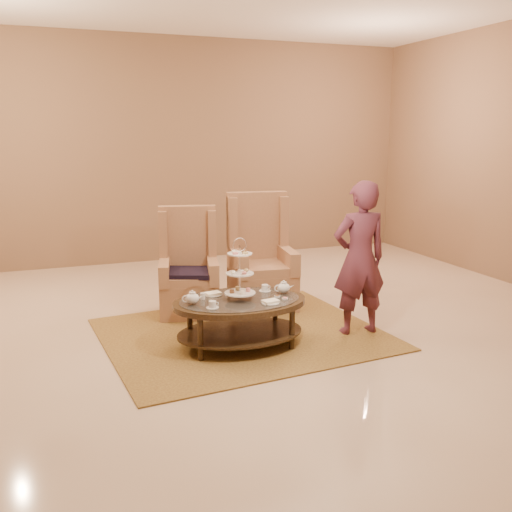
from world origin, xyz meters
name	(u,v)px	position (x,y,z in m)	size (l,w,h in m)	color
ground	(263,340)	(0.00, 0.00, 0.00)	(8.00, 8.00, 0.00)	beige
ceiling	(263,340)	(0.00, 0.00, 0.00)	(8.00, 8.00, 0.02)	white
wall_back	(172,151)	(0.00, 4.00, 1.75)	(8.00, 0.04, 3.50)	#816146
rug	(242,334)	(-0.14, 0.22, 0.01)	(2.93, 2.51, 0.01)	olive
tea_table	(240,308)	(-0.27, -0.09, 0.39)	(1.33, 0.94, 1.08)	black
armchair_left	(189,277)	(-0.46, 1.17, 0.41)	(0.79, 0.81, 1.22)	#A6724E
armchair_right	(260,268)	(0.41, 1.14, 0.45)	(0.82, 0.85, 1.35)	#A6724E
person	(360,259)	(1.00, -0.14, 0.79)	(0.60, 0.41, 1.59)	#522330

